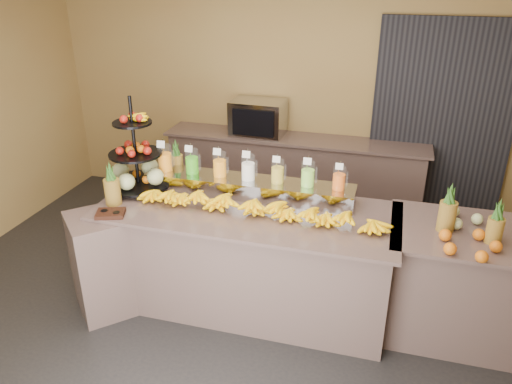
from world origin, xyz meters
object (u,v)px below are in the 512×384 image
at_px(banana_heap, 254,203).
at_px(fruit_stand, 141,166).
at_px(right_fruit_pile, 468,233).
at_px(condiment_caddy, 110,214).
at_px(pitcher_tray, 248,187).
at_px(oven_warmer, 258,118).

xyz_separation_m(banana_heap, fruit_stand, (-1.11, 0.19, 0.13)).
distance_m(fruit_stand, right_fruit_pile, 2.74).
bearing_deg(banana_heap, condiment_caddy, -161.46).
distance_m(pitcher_tray, oven_warmer, 1.72).
xyz_separation_m(pitcher_tray, fruit_stand, (-0.96, -0.12, 0.14)).
relative_size(banana_heap, oven_warmer, 3.43).
distance_m(pitcher_tray, right_fruit_pile, 1.80).
bearing_deg(oven_warmer, pitcher_tray, -75.60).
height_order(pitcher_tray, oven_warmer, oven_warmer).
distance_m(banana_heap, condiment_caddy, 1.17).
relative_size(condiment_caddy, oven_warmer, 0.36).
relative_size(pitcher_tray, condiment_caddy, 8.30).
distance_m(fruit_stand, condiment_caddy, 0.59).
bearing_deg(fruit_stand, oven_warmer, 61.58).
distance_m(condiment_caddy, oven_warmer, 2.43).
distance_m(pitcher_tray, banana_heap, 0.34).
bearing_deg(condiment_caddy, banana_heap, 18.54).
xyz_separation_m(condiment_caddy, oven_warmer, (0.59, 2.35, 0.19)).
relative_size(fruit_stand, right_fruit_pile, 1.89).
bearing_deg(condiment_caddy, fruit_stand, 90.20).
xyz_separation_m(pitcher_tray, right_fruit_pile, (1.77, -0.35, 0.00)).
height_order(fruit_stand, oven_warmer, fruit_stand).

